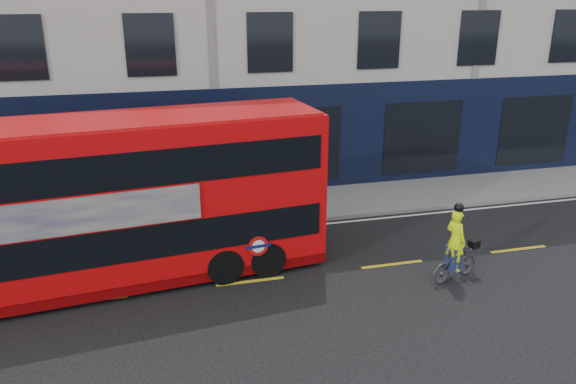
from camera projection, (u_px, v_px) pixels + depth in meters
name	position (u px, v px, depth m)	size (l,w,h in m)	color
ground	(262.00, 311.00, 13.29)	(120.00, 120.00, 0.00)	black
pavement	(224.00, 211.00, 19.21)	(60.00, 3.00, 0.12)	gray
kerb	(230.00, 228.00, 17.83)	(60.00, 0.12, 0.13)	slate
road_edge_line	(232.00, 233.00, 17.58)	(58.00, 0.10, 0.01)	silver
lane_dashes	(250.00, 281.00, 14.66)	(58.00, 0.12, 0.01)	yellow
bus	(116.00, 201.00, 14.01)	(10.84, 3.58, 4.29)	red
cyclist	(456.00, 254.00, 14.51)	(1.61, 0.90, 2.17)	#414446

